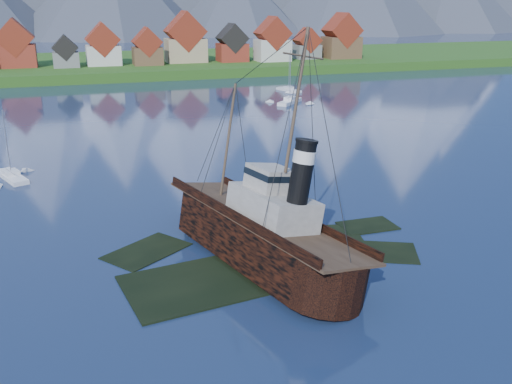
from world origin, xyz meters
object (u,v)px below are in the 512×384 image
object	(u,v)px
tugboat_wreck	(251,227)
sailboat_a	(12,177)
sailboat_e	(289,90)
sailboat_d	(290,102)

from	to	relation	value
tugboat_wreck	sailboat_a	bearing A→B (deg)	109.81
tugboat_wreck	sailboat_e	distance (m)	106.08
tugboat_wreck	sailboat_e	bearing A→B (deg)	51.45
sailboat_d	sailboat_e	size ratio (longest dim) A/B	1.29
sailboat_a	sailboat_e	size ratio (longest dim) A/B	0.99
tugboat_wreck	sailboat_e	size ratio (longest dim) A/B	2.86
tugboat_wreck	sailboat_e	world-z (taller)	tugboat_wreck
sailboat_a	tugboat_wreck	bearing A→B (deg)	-76.56
sailboat_a	sailboat_d	distance (m)	74.23
tugboat_wreck	sailboat_d	bearing A→B (deg)	50.84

